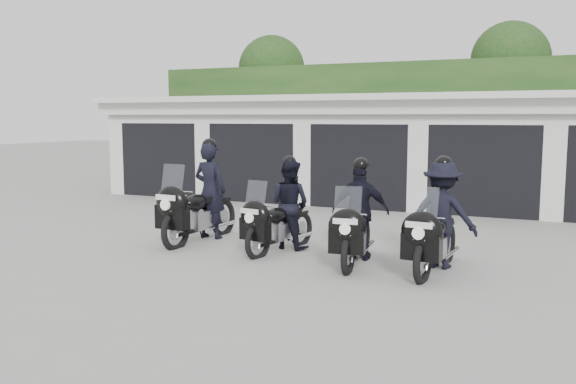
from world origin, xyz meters
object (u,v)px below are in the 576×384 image
at_px(police_bike_a, 200,200).
at_px(police_bike_d, 439,220).
at_px(police_bike_b, 284,210).
at_px(police_bike_c, 358,217).

bearing_deg(police_bike_a, police_bike_d, -1.31).
distance_m(police_bike_b, police_bike_c, 1.53).
bearing_deg(police_bike_d, police_bike_a, 179.90).
height_order(police_bike_a, police_bike_c, police_bike_a).
bearing_deg(police_bike_c, police_bike_b, 160.84).
distance_m(police_bike_a, police_bike_b, 1.80).
height_order(police_bike_c, police_bike_d, police_bike_d).
xyz_separation_m(police_bike_c, police_bike_d, (1.31, 0.01, 0.03)).
relative_size(police_bike_a, police_bike_d, 1.10).
distance_m(police_bike_b, police_bike_d, 2.82).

